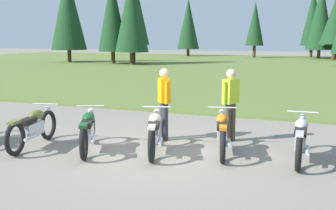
{
  "coord_description": "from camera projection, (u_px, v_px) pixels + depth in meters",
  "views": [
    {
      "loc": [
        3.27,
        -7.79,
        2.36
      ],
      "look_at": [
        0.0,
        0.6,
        0.9
      ],
      "focal_mm": 44.28,
      "sensor_mm": 36.0,
      "label": 1
    }
  ],
  "objects": [
    {
      "name": "rider_near_row_end",
      "position": [
        231.0,
        100.0,
        9.45
      ],
      "size": [
        0.36,
        0.5,
        1.67
      ],
      "color": "#4C4233",
      "rests_on": "ground"
    },
    {
      "name": "motorcycle_silver",
      "position": [
        301.0,
        139.0,
        7.99
      ],
      "size": [
        0.62,
        2.1,
        0.88
      ],
      "color": "black",
      "rests_on": "ground"
    },
    {
      "name": "ground_plane",
      "position": [
        158.0,
        151.0,
        8.71
      ],
      "size": [
        140.0,
        140.0,
        0.0
      ],
      "primitive_type": "plane",
      "color": "gray"
    },
    {
      "name": "motorcycle_orange",
      "position": [
        222.0,
        132.0,
        8.52
      ],
      "size": [
        0.78,
        2.06,
        0.88
      ],
      "color": "black",
      "rests_on": "ground"
    },
    {
      "name": "rider_with_back_turned",
      "position": [
        164.0,
        100.0,
        9.6
      ],
      "size": [
        0.39,
        0.46,
        1.67
      ],
      "color": "#2D2D38",
      "rests_on": "ground"
    },
    {
      "name": "motorcycle_olive",
      "position": [
        33.0,
        127.0,
        9.01
      ],
      "size": [
        0.69,
        2.09,
        0.88
      ],
      "color": "black",
      "rests_on": "ground"
    },
    {
      "name": "grass_moorland",
      "position": [
        285.0,
        68.0,
        32.86
      ],
      "size": [
        80.0,
        44.0,
        0.1
      ],
      "primitive_type": "cube",
      "color": "#5B7033",
      "rests_on": "ground"
    },
    {
      "name": "motorcycle_cream",
      "position": [
        155.0,
        132.0,
        8.58
      ],
      "size": [
        0.87,
        2.02,
        0.88
      ],
      "color": "black",
      "rests_on": "ground"
    },
    {
      "name": "forest_treeline",
      "position": [
        243.0,
        16.0,
        40.09
      ],
      "size": [
        42.86,
        23.17,
        8.75
      ],
      "color": "#47331E",
      "rests_on": "ground"
    },
    {
      "name": "motorcycle_british_green",
      "position": [
        88.0,
        130.0,
        8.71
      ],
      "size": [
        1.04,
        1.94,
        0.88
      ],
      "color": "black",
      "rests_on": "ground"
    }
  ]
}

